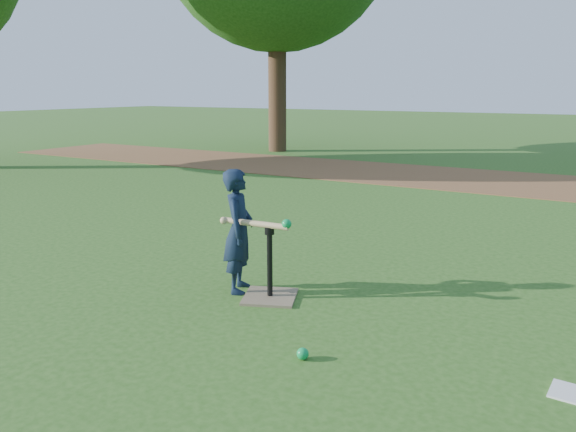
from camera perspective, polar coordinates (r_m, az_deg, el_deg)
The scene contains 6 objects.
ground at distance 4.61m, azimuth -2.34°, elevation -9.13°, with size 80.00×80.00×0.00m, color #285116.
dirt_strip at distance 11.46m, azimuth 18.40°, elevation 3.53°, with size 24.00×3.00×0.01m, color brown.
child at distance 4.81m, azimuth -5.02°, elevation -1.52°, with size 0.39×0.26×1.07m, color black.
wiffle_ball_ground at distance 3.75m, azimuth 1.50°, elevation -13.81°, with size 0.08×0.08×0.08m, color #0D9245.
batting_tee at distance 4.74m, azimuth -1.85°, elevation -7.07°, with size 0.56×0.56×0.61m.
swing_action at distance 4.62m, azimuth -3.00°, elevation -0.76°, with size 0.65×0.14×0.10m.
Camera 1 is at (2.32, -3.59, 1.72)m, focal length 35.00 mm.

